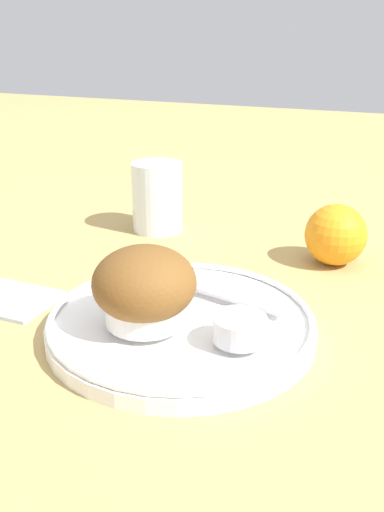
{
  "coord_description": "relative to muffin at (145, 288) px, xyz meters",
  "views": [
    {
      "loc": [
        0.2,
        -0.42,
        0.26
      ],
      "look_at": [
        0.0,
        0.05,
        0.06
      ],
      "focal_mm": 40.0,
      "sensor_mm": 36.0,
      "label": 1
    }
  ],
  "objects": [
    {
      "name": "plate",
      "position": [
        0.02,
        0.02,
        -0.04
      ],
      "size": [
        0.24,
        0.24,
        0.02
      ],
      "color": "white",
      "rests_on": "ground_plane"
    },
    {
      "name": "butter_knife",
      "position": [
        0.03,
        0.08,
        -0.03
      ],
      "size": [
        0.16,
        0.05,
        0.0
      ],
      "rotation": [
        0.0,
        0.0,
        -0.21
      ],
      "color": "silver",
      "rests_on": "plate"
    },
    {
      "name": "cream_ramekin",
      "position": [
        0.09,
        0.0,
        -0.02
      ],
      "size": [
        0.05,
        0.05,
        0.02
      ],
      "color": "silver",
      "rests_on": "plate"
    },
    {
      "name": "berry_pair",
      "position": [
        -0.0,
        0.06,
        -0.02
      ],
      "size": [
        0.03,
        0.02,
        0.02
      ],
      "color": "#4C194C",
      "rests_on": "plate"
    },
    {
      "name": "muffin",
      "position": [
        0.0,
        0.0,
        0.0
      ],
      "size": [
        0.09,
        0.09,
        0.07
      ],
      "color": "silver",
      "rests_on": "plate"
    },
    {
      "name": "ground_plane",
      "position": [
        0.01,
        0.03,
        -0.05
      ],
      "size": [
        3.0,
        3.0,
        0.0
      ],
      "primitive_type": "plane",
      "color": "tan"
    },
    {
      "name": "juice_glass",
      "position": [
        -0.12,
        0.27,
        -0.01
      ],
      "size": [
        0.07,
        0.07,
        0.09
      ],
      "color": "silver",
      "rests_on": "ground_plane"
    },
    {
      "name": "orange_fruit",
      "position": [
        0.12,
        0.24,
        -0.02
      ],
      "size": [
        0.07,
        0.07,
        0.07
      ],
      "color": "orange",
      "rests_on": "ground_plane"
    }
  ]
}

